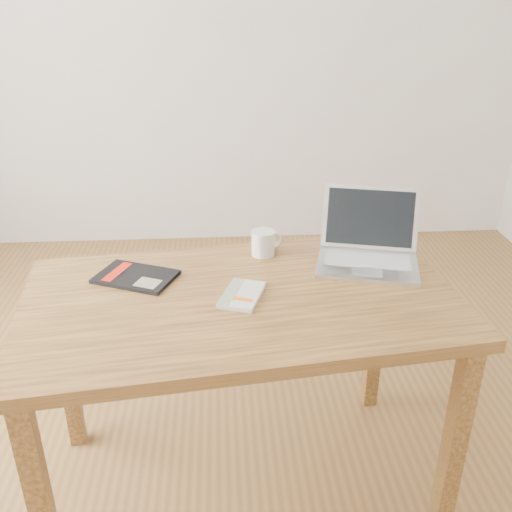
{
  "coord_description": "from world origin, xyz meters",
  "views": [
    {
      "loc": [
        0.03,
        -1.63,
        1.59
      ],
      "look_at": [
        0.14,
        -0.09,
        0.85
      ],
      "focal_mm": 40.0,
      "sensor_mm": 36.0,
      "label": 1
    }
  ],
  "objects": [
    {
      "name": "room",
      "position": [
        -0.07,
        0.0,
        1.36
      ],
      "size": [
        4.04,
        4.04,
        2.7
      ],
      "color": "brown",
      "rests_on": "ground"
    },
    {
      "name": "desk",
      "position": [
        0.09,
        -0.15,
        0.66
      ],
      "size": [
        1.37,
        0.89,
        0.75
      ],
      "rotation": [
        0.0,
        0.0,
        0.13
      ],
      "color": "brown",
      "rests_on": "ground"
    },
    {
      "name": "white_guidebook",
      "position": [
        0.09,
        -0.16,
        0.76
      ],
      "size": [
        0.16,
        0.2,
        0.02
      ],
      "rotation": [
        0.0,
        0.0,
        -0.33
      ],
      "color": "silver",
      "rests_on": "desk"
    },
    {
      "name": "black_guidebook",
      "position": [
        -0.24,
        -0.02,
        0.76
      ],
      "size": [
        0.28,
        0.24,
        0.01
      ],
      "rotation": [
        0.0,
        0.0,
        1.16
      ],
      "color": "black",
      "rests_on": "desk"
    },
    {
      "name": "laptop",
      "position": [
        0.52,
        0.06,
        0.8
      ],
      "size": [
        0.39,
        0.38,
        0.22
      ],
      "rotation": [
        0.0,
        0.0,
        -0.25
      ],
      "color": "silver",
      "rests_on": "desk"
    },
    {
      "name": "coffee_mug",
      "position": [
        0.18,
        0.13,
        0.79
      ],
      "size": [
        0.11,
        0.08,
        0.09
      ],
      "rotation": [
        0.0,
        0.0,
        0.52
      ],
      "color": "white",
      "rests_on": "desk"
    }
  ]
}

